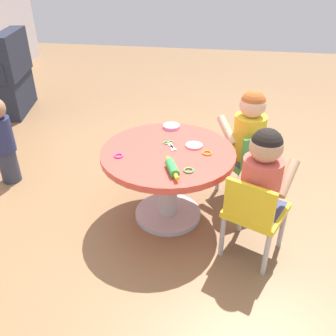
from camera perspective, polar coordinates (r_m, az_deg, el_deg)
name	(u,v)px	position (r m, az deg, el deg)	size (l,w,h in m)	color
ground_plane	(168,215)	(2.42, 0.00, -7.55)	(10.00, 10.00, 0.00)	olive
craft_table	(168,169)	(2.21, 0.00, -0.12)	(0.82, 0.82, 0.50)	silver
child_chair_left	(254,212)	(2.01, 13.63, -6.91)	(0.40, 0.40, 0.54)	#B7B7BC
seated_child_left	(262,174)	(1.91, 14.90, -0.91)	(0.43, 0.39, 0.51)	#3F4772
child_chair_right	(249,161)	(2.49, 12.87, 1.18)	(0.42, 0.42, 0.54)	#B7B7BC
seated_child_right	(249,128)	(2.41, 12.94, 6.27)	(0.44, 0.41, 0.51)	#3F4772
toddler_standing	(2,139)	(2.87, -25.16, 4.30)	(0.17, 0.17, 0.67)	#33384C
rolling_pin	(172,168)	(1.92, 0.68, 0.04)	(0.22, 0.11, 0.05)	green
craft_scissors	(170,144)	(2.22, 0.32, 3.83)	(0.14, 0.11, 0.01)	silver
playdough_blob_0	(194,145)	(2.20, 4.21, 3.63)	(0.11, 0.11, 0.01)	pink
playdough_blob_1	(171,126)	(2.44, 0.55, 6.70)	(0.12, 0.12, 0.02)	#CC99E5
cookie_cutter_0	(189,170)	(1.94, 3.35, -0.39)	(0.06, 0.06, 0.01)	#4CB259
cookie_cutter_1	(119,156)	(2.10, -7.95, 1.96)	(0.06, 0.06, 0.01)	#D83FA5
cookie_cutter_2	(207,153)	(2.13, 6.32, 2.47)	(0.06, 0.06, 0.01)	orange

